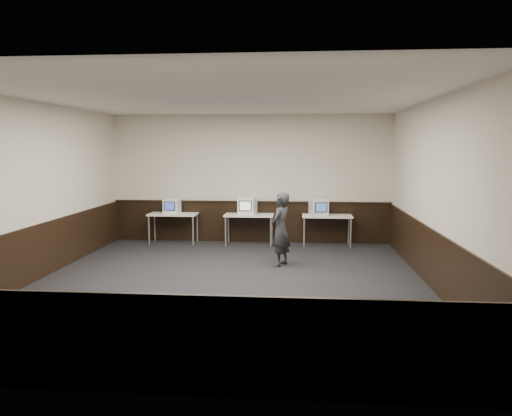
{
  "coord_description": "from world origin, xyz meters",
  "views": [
    {
      "loc": [
        1.22,
        -8.46,
        2.37
      ],
      "look_at": [
        0.34,
        1.6,
        1.15
      ],
      "focal_mm": 35.0,
      "sensor_mm": 36.0,
      "label": 1
    }
  ],
  "objects_px": {
    "desk_left": "(173,216)",
    "desk_right": "(327,218)",
    "emac_center": "(247,206)",
    "desk_center": "(249,217)",
    "emac_left": "(172,206)",
    "emac_right": "(319,207)",
    "person": "(281,229)"
  },
  "relations": [
    {
      "from": "desk_left",
      "to": "desk_right",
      "type": "xyz_separation_m",
      "value": [
        3.8,
        0.0,
        0.0
      ]
    },
    {
      "from": "emac_center",
      "to": "desk_center",
      "type": "bearing_deg",
      "value": -28.6
    },
    {
      "from": "emac_center",
      "to": "emac_left",
      "type": "bearing_deg",
      "value": -171.63
    },
    {
      "from": "emac_left",
      "to": "emac_right",
      "type": "height_order",
      "value": "emac_right"
    },
    {
      "from": "emac_center",
      "to": "emac_right",
      "type": "bearing_deg",
      "value": 5.01
    },
    {
      "from": "desk_center",
      "to": "emac_center",
      "type": "distance_m",
      "value": 0.28
    },
    {
      "from": "emac_center",
      "to": "desk_left",
      "type": "bearing_deg",
      "value": -171.39
    },
    {
      "from": "emac_right",
      "to": "person",
      "type": "xyz_separation_m",
      "value": [
        -0.84,
        -2.11,
        -0.21
      ]
    },
    {
      "from": "desk_center",
      "to": "desk_left",
      "type": "bearing_deg",
      "value": 180.0
    },
    {
      "from": "desk_right",
      "to": "emac_left",
      "type": "bearing_deg",
      "value": 179.89
    },
    {
      "from": "emac_center",
      "to": "desk_right",
      "type": "bearing_deg",
      "value": 6.61
    },
    {
      "from": "emac_left",
      "to": "desk_right",
      "type": "bearing_deg",
      "value": 2.91
    },
    {
      "from": "emac_center",
      "to": "person",
      "type": "bearing_deg",
      "value": -60.1
    },
    {
      "from": "desk_left",
      "to": "desk_right",
      "type": "height_order",
      "value": "same"
    },
    {
      "from": "desk_left",
      "to": "emac_center",
      "type": "relative_size",
      "value": 2.45
    },
    {
      "from": "desk_center",
      "to": "emac_right",
      "type": "relative_size",
      "value": 2.39
    },
    {
      "from": "desk_left",
      "to": "person",
      "type": "height_order",
      "value": "person"
    },
    {
      "from": "emac_right",
      "to": "person",
      "type": "bearing_deg",
      "value": -126.22
    },
    {
      "from": "desk_right",
      "to": "emac_right",
      "type": "distance_m",
      "value": 0.34
    },
    {
      "from": "desk_left",
      "to": "emac_center",
      "type": "xyz_separation_m",
      "value": [
        1.85,
        0.03,
        0.28
      ]
    },
    {
      "from": "emac_center",
      "to": "emac_right",
      "type": "relative_size",
      "value": 0.98
    },
    {
      "from": "person",
      "to": "desk_center",
      "type": "bearing_deg",
      "value": -133.76
    },
    {
      "from": "desk_center",
      "to": "emac_center",
      "type": "bearing_deg",
      "value": 143.81
    },
    {
      "from": "desk_right",
      "to": "emac_right",
      "type": "bearing_deg",
      "value": -167.87
    },
    {
      "from": "emac_center",
      "to": "emac_right",
      "type": "height_order",
      "value": "emac_center"
    },
    {
      "from": "emac_left",
      "to": "emac_center",
      "type": "distance_m",
      "value": 1.88
    },
    {
      "from": "desk_right",
      "to": "emac_center",
      "type": "relative_size",
      "value": 2.45
    },
    {
      "from": "desk_left",
      "to": "emac_left",
      "type": "height_order",
      "value": "emac_left"
    },
    {
      "from": "desk_center",
      "to": "person",
      "type": "height_order",
      "value": "person"
    },
    {
      "from": "desk_left",
      "to": "person",
      "type": "xyz_separation_m",
      "value": [
        2.75,
        -2.16,
        0.06
      ]
    },
    {
      "from": "emac_center",
      "to": "person",
      "type": "xyz_separation_m",
      "value": [
        0.9,
        -2.19,
        -0.22
      ]
    },
    {
      "from": "desk_center",
      "to": "emac_left",
      "type": "distance_m",
      "value": 1.95
    }
  ]
}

